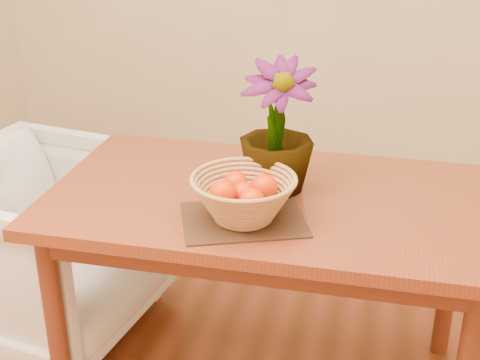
% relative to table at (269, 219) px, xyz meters
% --- Properties ---
extents(table, '(1.40, 0.80, 0.75)m').
position_rel_table_xyz_m(table, '(0.00, 0.00, 0.00)').
color(table, maroon).
rests_on(table, floor).
extents(placemat, '(0.43, 0.38, 0.01)m').
position_rel_table_xyz_m(placemat, '(-0.04, -0.19, 0.09)').
color(placemat, '#3D2016').
rests_on(placemat, table).
extents(wicker_basket, '(0.31, 0.31, 0.13)m').
position_rel_table_xyz_m(wicker_basket, '(-0.04, -0.19, 0.16)').
color(wicker_basket, '#B27A4A').
rests_on(wicker_basket, placemat).
extents(orange_pile, '(0.19, 0.18, 0.08)m').
position_rel_table_xyz_m(orange_pile, '(-0.04, -0.19, 0.18)').
color(orange_pile, red).
rests_on(orange_pile, wicker_basket).
extents(potted_plant, '(0.26, 0.26, 0.42)m').
position_rel_table_xyz_m(potted_plant, '(0.01, 0.04, 0.30)').
color(potted_plant, '#164112').
rests_on(potted_plant, table).
extents(armchair, '(0.84, 0.88, 0.79)m').
position_rel_table_xyz_m(armchair, '(-0.90, 0.16, -0.27)').
color(armchair, gray).
rests_on(armchair, floor).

